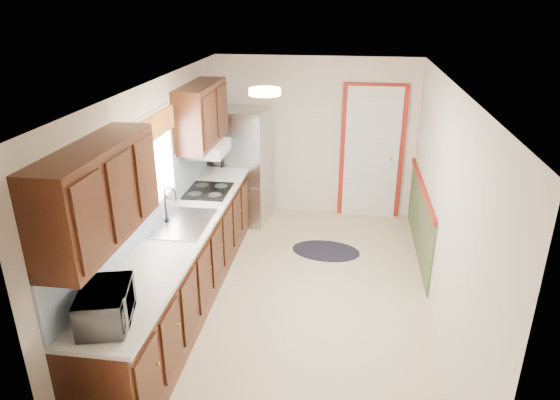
% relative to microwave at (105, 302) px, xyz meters
% --- Properties ---
extents(room_shell, '(3.20, 5.20, 2.52)m').
position_rel_microwave_xyz_m(room_shell, '(1.20, 1.95, 0.09)').
color(room_shell, beige).
rests_on(room_shell, ground).
extents(kitchen_run, '(0.63, 4.00, 2.20)m').
position_rel_microwave_xyz_m(kitchen_run, '(-0.04, 1.66, -0.30)').
color(kitchen_run, '#34170B').
rests_on(kitchen_run, ground).
extents(back_wall_trim, '(1.12, 2.30, 2.08)m').
position_rel_microwave_xyz_m(back_wall_trim, '(2.19, 4.16, -0.23)').
color(back_wall_trim, maroon).
rests_on(back_wall_trim, ground).
extents(ceiling_fixture, '(0.30, 0.30, 0.06)m').
position_rel_microwave_xyz_m(ceiling_fixture, '(0.90, 1.75, 1.25)').
color(ceiling_fixture, '#FFD88C').
rests_on(ceiling_fixture, room_shell).
extents(microwave, '(0.41, 0.57, 0.35)m').
position_rel_microwave_xyz_m(microwave, '(0.00, 0.00, 0.00)').
color(microwave, white).
rests_on(microwave, kitchen_run).
extents(refrigerator, '(0.78, 0.75, 1.70)m').
position_rel_microwave_xyz_m(refrigerator, '(0.18, 4.00, -0.27)').
color(refrigerator, '#B7B7BC').
rests_on(refrigerator, ground).
extents(rug, '(0.96, 0.68, 0.01)m').
position_rel_microwave_xyz_m(rug, '(1.48, 3.10, -1.11)').
color(rug, black).
rests_on(rug, ground).
extents(cooktop, '(0.52, 0.62, 0.02)m').
position_rel_microwave_xyz_m(cooktop, '(0.01, 2.70, -0.16)').
color(cooktop, black).
rests_on(cooktop, kitchen_run).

